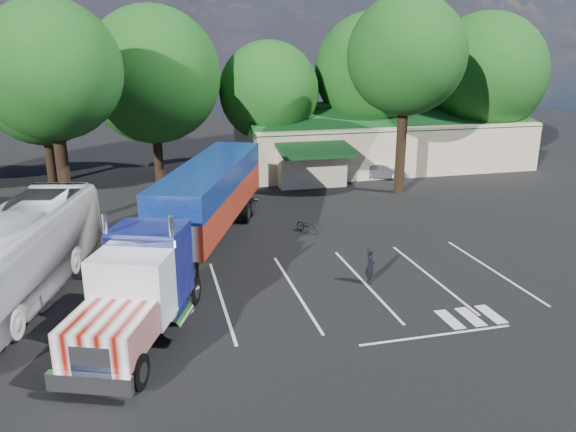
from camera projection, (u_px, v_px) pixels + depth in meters
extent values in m
plane|color=black|center=(266.00, 245.00, 29.71)|extent=(120.00, 120.00, 0.00)
cube|color=beige|center=(380.00, 142.00, 49.09)|extent=(24.00, 11.00, 4.00)
cube|color=#13431B|center=(393.00, 117.00, 46.14)|extent=(24.20, 6.25, 2.10)
cube|color=#13431B|center=(370.00, 110.00, 50.59)|extent=(24.20, 6.25, 2.10)
cube|color=beige|center=(310.00, 167.00, 42.11)|extent=(5.00, 2.50, 2.80)
cube|color=#13431B|center=(315.00, 150.00, 40.47)|extent=(5.40, 3.19, 0.80)
cylinder|color=black|center=(50.00, 157.00, 42.60)|extent=(0.70, 0.70, 4.00)
sphere|color=#134514|center=(41.00, 88.00, 41.10)|extent=(8.40, 8.40, 8.40)
cylinder|color=black|center=(158.00, 154.00, 42.94)|extent=(0.70, 0.70, 4.30)
sphere|color=#134514|center=(153.00, 75.00, 41.22)|extent=(10.00, 10.00, 10.00)
cylinder|color=black|center=(269.00, 151.00, 46.35)|extent=(0.70, 0.70, 3.60)
sphere|color=#134514|center=(269.00, 91.00, 44.95)|extent=(8.00, 8.00, 8.00)
cylinder|color=black|center=(369.00, 140.00, 48.79)|extent=(0.70, 0.70, 4.50)
sphere|color=#134514|center=(372.00, 71.00, 47.08)|extent=(9.60, 9.60, 9.60)
cylinder|color=black|center=(479.00, 141.00, 50.10)|extent=(0.70, 0.70, 3.90)
sphere|color=#134514|center=(485.00, 74.00, 48.39)|extent=(10.40, 10.40, 10.40)
cylinder|color=black|center=(64.00, 176.00, 31.95)|extent=(0.70, 0.70, 6.00)
sphere|color=#134514|center=(51.00, 70.00, 30.24)|extent=(7.60, 7.60, 7.60)
cylinder|color=black|center=(401.00, 148.00, 39.33)|extent=(0.70, 0.70, 6.50)
sphere|color=#134514|center=(406.00, 55.00, 37.51)|extent=(8.00, 8.00, 8.00)
cube|color=black|center=(140.00, 318.00, 20.04)|extent=(3.61, 7.18, 0.26)
cube|color=white|center=(90.00, 383.00, 16.36)|extent=(2.52, 1.19, 0.57)
cube|color=white|center=(91.00, 361.00, 16.38)|extent=(1.21, 0.57, 0.94)
cube|color=white|center=(108.00, 334.00, 17.45)|extent=(3.14, 3.20, 1.20)
cube|color=silver|center=(132.00, 288.00, 19.25)|extent=(3.03, 2.50, 2.40)
cube|color=black|center=(123.00, 282.00, 18.46)|extent=(2.27, 0.94, 1.04)
cube|color=white|center=(139.00, 242.00, 19.70)|extent=(2.57, 1.08, 0.26)
cube|color=#0F0C58|center=(151.00, 262.00, 20.97)|extent=(3.18, 2.89, 2.82)
cylinder|color=white|center=(109.00, 261.00, 20.12)|extent=(0.24, 0.24, 3.55)
cylinder|color=white|center=(173.00, 264.00, 19.83)|extent=(0.24, 0.24, 3.55)
cylinder|color=white|center=(103.00, 315.00, 20.31)|extent=(1.24, 1.80, 0.69)
cylinder|color=white|center=(179.00, 319.00, 19.98)|extent=(1.24, 1.80, 0.69)
cube|color=white|center=(212.00, 201.00, 29.62)|extent=(7.35, 13.42, 1.56)
cube|color=navy|center=(211.00, 175.00, 29.21)|extent=(7.35, 13.42, 1.25)
cube|color=black|center=(231.00, 204.00, 34.17)|extent=(2.49, 3.86, 0.36)
cube|color=black|center=(165.00, 267.00, 24.80)|extent=(0.16, 0.16, 1.46)
cube|color=black|center=(197.00, 269.00, 24.62)|extent=(0.16, 0.16, 1.46)
cube|color=white|center=(239.00, 200.00, 36.57)|extent=(2.38, 1.02, 0.13)
cylinder|color=black|center=(70.00, 367.00, 17.36)|extent=(0.75, 1.20, 1.15)
cylinder|color=black|center=(137.00, 372.00, 17.10)|extent=(0.75, 1.20, 1.15)
cylinder|color=black|center=(130.00, 300.00, 21.91)|extent=(0.75, 1.20, 1.15)
cylinder|color=black|center=(184.00, 303.00, 21.66)|extent=(0.75, 1.20, 1.15)
cylinder|color=black|center=(141.00, 288.00, 23.00)|extent=(0.75, 1.20, 1.15)
cylinder|color=black|center=(193.00, 291.00, 22.75)|extent=(0.75, 1.20, 1.15)
cylinder|color=black|center=(210.00, 212.00, 33.60)|extent=(0.75, 1.20, 1.15)
cylinder|color=black|center=(246.00, 213.00, 33.34)|extent=(0.75, 1.20, 1.15)
cylinder|color=black|center=(215.00, 206.00, 34.78)|extent=(0.75, 1.20, 1.15)
cylinder|color=black|center=(250.00, 207.00, 34.53)|extent=(0.75, 1.20, 1.15)
imported|color=black|center=(370.00, 266.00, 24.70)|extent=(0.46, 0.64, 1.66)
imported|color=black|center=(308.00, 225.00, 31.59)|extent=(1.36, 1.64, 0.84)
imported|color=silver|center=(14.00, 256.00, 22.95)|extent=(5.98, 13.65, 3.70)
imported|color=#9FA0A6|center=(381.00, 171.00, 44.26)|extent=(4.02, 2.29, 1.25)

